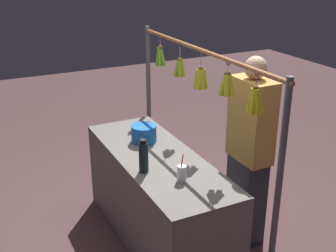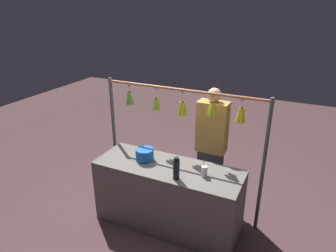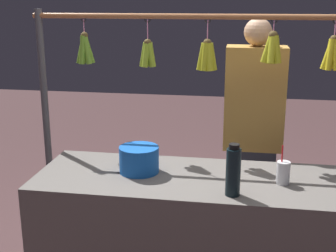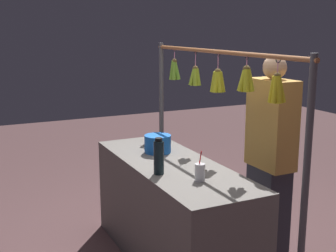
# 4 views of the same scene
# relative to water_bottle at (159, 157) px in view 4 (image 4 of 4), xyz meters

# --- Properties ---
(market_counter) EXTENTS (1.76, 0.63, 0.81)m
(market_counter) POSITION_rel_water_bottle_xyz_m (0.20, -0.20, -0.53)
(market_counter) COLOR #66605B
(market_counter) RESTS_ON ground
(display_rack) EXTENTS (2.10, 0.13, 1.69)m
(display_rack) POSITION_rel_water_bottle_xyz_m (0.17, -0.59, 0.28)
(display_rack) COLOR #4C4C51
(display_rack) RESTS_ON ground
(water_bottle) EXTENTS (0.07, 0.07, 0.26)m
(water_bottle) POSITION_rel_water_bottle_xyz_m (0.00, 0.00, 0.00)
(water_bottle) COLOR black
(water_bottle) RESTS_ON market_counter
(blue_bucket) EXTENTS (0.22, 0.22, 0.15)m
(blue_bucket) POSITION_rel_water_bottle_xyz_m (0.52, -0.23, -0.05)
(blue_bucket) COLOR blue
(blue_bucket) RESTS_ON market_counter
(drink_cup) EXTENTS (0.07, 0.07, 0.20)m
(drink_cup) POSITION_rel_water_bottle_xyz_m (-0.25, -0.19, -0.06)
(drink_cup) COLOR silver
(drink_cup) RESTS_ON market_counter
(vendor_person) EXTENTS (0.39, 0.21, 1.63)m
(vendor_person) POSITION_rel_water_bottle_xyz_m (-0.11, -0.89, -0.13)
(vendor_person) COLOR #2D2D38
(vendor_person) RESTS_ON ground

